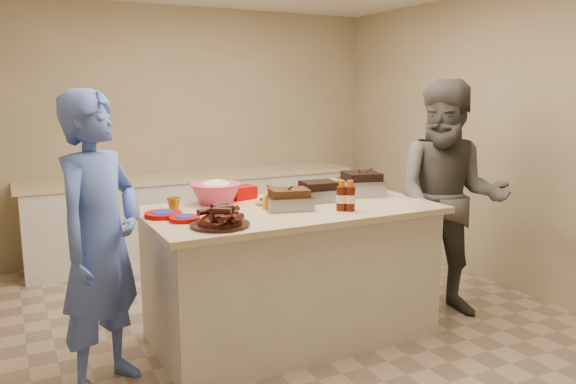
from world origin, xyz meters
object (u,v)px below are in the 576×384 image
plastic_cup (174,210)px  guest_blue (109,384)px  guest_gray (442,311)px  roasting_pan (361,195)px  rib_platter (220,226)px  mustard_bottle (265,208)px  island (291,336)px  bbq_bottle_b (350,211)px  coleslaw_bowl (216,204)px  bbq_bottle_a (341,211)px

plastic_cup → guest_blue: (-0.55, -0.38, -0.98)m
plastic_cup → guest_gray: bearing=-11.4°
roasting_pan → plastic_cup: roasting_pan is taller
rib_platter → mustard_bottle: size_ratio=3.14×
mustard_bottle → plastic_cup: mustard_bottle is taller
mustard_bottle → guest_blue: mustard_bottle is taller
island → bbq_bottle_b: 1.07m
coleslaw_bowl → island: bearing=-39.2°
bbq_bottle_b → mustard_bottle: bearing=145.0°
island → coleslaw_bowl: (-0.44, 0.36, 0.98)m
bbq_bottle_a → guest_gray: 1.46m
mustard_bottle → guest_blue: size_ratio=0.07×
mustard_bottle → guest_gray: size_ratio=0.06×
island → coleslaw_bowl: 1.13m
bbq_bottle_a → guest_gray: (1.08, 0.11, -0.98)m
rib_platter → guest_gray: bearing=4.6°
plastic_cup → guest_gray: (2.11, -0.43, -0.98)m
bbq_bottle_a → plastic_cup: 1.16m
bbq_bottle_b → plastic_cup: bbq_bottle_b is taller
roasting_pan → bbq_bottle_b: (-0.42, -0.47, -0.00)m
roasting_pan → plastic_cup: bearing=-170.5°
bbq_bottle_a → guest_blue: bbq_bottle_a is taller
mustard_bottle → guest_gray: (1.52, -0.19, -0.98)m
rib_platter → guest_blue: 1.21m
island → guest_blue: size_ratio=1.14×
guest_blue → guest_gray: 2.66m
roasting_pan → bbq_bottle_a: (-0.46, -0.44, -0.00)m
coleslaw_bowl → plastic_cup: bearing=-165.7°
guest_gray → rib_platter: bearing=-131.4°
bbq_bottle_a → bbq_bottle_b: bearing=-35.4°
guest_blue → rib_platter: bearing=-60.4°
bbq_bottle_b → plastic_cup: size_ratio=2.21×
coleslaw_bowl → guest_gray: coleslaw_bowl is taller
mustard_bottle → bbq_bottle_b: bearing=-35.0°
roasting_pan → coleslaw_bowl: coleslaw_bowl is taller
mustard_bottle → plastic_cup: (-0.59, 0.23, 0.00)m
island → mustard_bottle: (-0.19, 0.04, 0.98)m
roasting_pan → bbq_bottle_b: 0.63m
rib_platter → plastic_cup: size_ratio=3.84×
plastic_cup → bbq_bottle_a: bearing=-27.6°
roasting_pan → coleslaw_bowl: 1.17m
mustard_bottle → plastic_cup: size_ratio=1.22×
rib_platter → guest_blue: bearing=163.0°
roasting_pan → guest_gray: bearing=-14.3°
bbq_bottle_b → guest_blue: (-1.63, 0.19, -0.98)m
bbq_bottle_a → plastic_cup: bbq_bottle_a is taller
bbq_bottle_a → rib_platter: bearing=-177.0°
rib_platter → guest_blue: (-0.68, 0.21, -0.98)m
plastic_cup → guest_gray: size_ratio=0.05×
roasting_pan → guest_blue: roasting_pan is taller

